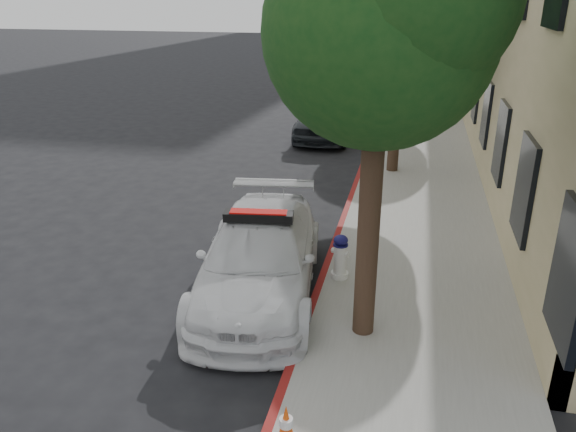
{
  "coord_description": "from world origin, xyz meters",
  "views": [
    {
      "loc": [
        3.37,
        -8.96,
        4.69
      ],
      "look_at": [
        1.34,
        0.0,
        1.0
      ],
      "focal_mm": 35.0,
      "sensor_mm": 36.0,
      "label": 1
    }
  ],
  "objects_px": {
    "police_car": "(259,257)",
    "parked_car_mid": "(325,116)",
    "parked_car_far": "(348,86)",
    "traffic_cone": "(286,432)",
    "fire_hydrant": "(340,257)"
  },
  "relations": [
    {
      "from": "parked_car_mid",
      "to": "police_car",
      "type": "bearing_deg",
      "value": -88.41
    },
    {
      "from": "police_car",
      "to": "parked_car_mid",
      "type": "bearing_deg",
      "value": 86.02
    },
    {
      "from": "fire_hydrant",
      "to": "traffic_cone",
      "type": "bearing_deg",
      "value": -66.66
    },
    {
      "from": "police_car",
      "to": "parked_car_mid",
      "type": "xyz_separation_m",
      "value": [
        -0.69,
        10.89,
        0.08
      ]
    },
    {
      "from": "fire_hydrant",
      "to": "traffic_cone",
      "type": "distance_m",
      "value": 4.08
    },
    {
      "from": "parked_car_far",
      "to": "fire_hydrant",
      "type": "bearing_deg",
      "value": -78.91
    },
    {
      "from": "parked_car_mid",
      "to": "fire_hydrant",
      "type": "height_order",
      "value": "parked_car_mid"
    },
    {
      "from": "parked_car_mid",
      "to": "traffic_cone",
      "type": "bearing_deg",
      "value": -84.37
    },
    {
      "from": "parked_car_mid",
      "to": "traffic_cone",
      "type": "relative_size",
      "value": 6.67
    },
    {
      "from": "police_car",
      "to": "traffic_cone",
      "type": "bearing_deg",
      "value": -78.02
    },
    {
      "from": "parked_car_far",
      "to": "parked_car_mid",
      "type": "bearing_deg",
      "value": -85.37
    },
    {
      "from": "police_car",
      "to": "parked_car_mid",
      "type": "height_order",
      "value": "parked_car_mid"
    },
    {
      "from": "traffic_cone",
      "to": "parked_car_mid",
      "type": "bearing_deg",
      "value": 97.69
    },
    {
      "from": "parked_car_mid",
      "to": "parked_car_far",
      "type": "xyz_separation_m",
      "value": [
        -0.02,
        6.52,
        -0.01
      ]
    },
    {
      "from": "police_car",
      "to": "traffic_cone",
      "type": "distance_m",
      "value": 3.73
    }
  ]
}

